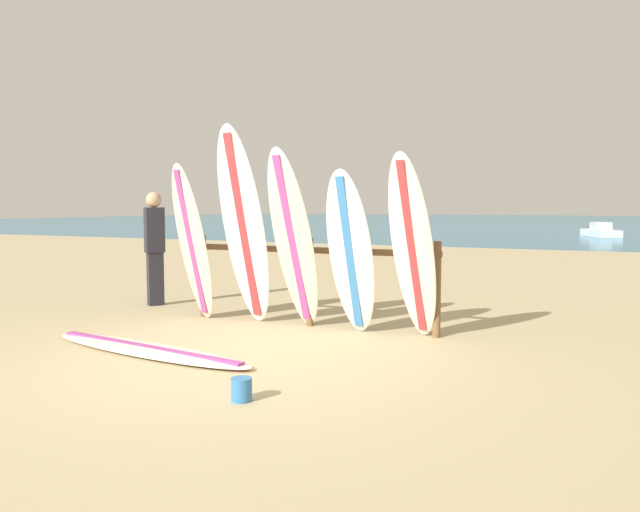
# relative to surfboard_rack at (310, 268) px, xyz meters

# --- Properties ---
(ground_plane) EXTENTS (120.00, 120.00, 0.00)m
(ground_plane) POSITION_rel_surfboard_rack_xyz_m (0.18, -2.15, -0.74)
(ground_plane) COLOR tan
(ocean_water) EXTENTS (120.00, 80.00, 0.01)m
(ocean_water) POSITION_rel_surfboard_rack_xyz_m (0.18, 55.85, -0.73)
(ocean_water) COLOR #196B93
(ocean_water) RESTS_ON ground
(surfboard_rack) EXTENTS (3.38, 0.09, 1.12)m
(surfboard_rack) POSITION_rel_surfboard_rack_xyz_m (0.00, 0.00, 0.00)
(surfboard_rack) COLOR brown
(surfboard_rack) RESTS_ON ground
(surfboard_leaning_far_left) EXTENTS (0.56, 0.65, 2.07)m
(surfboard_leaning_far_left) POSITION_rel_surfboard_rack_xyz_m (-1.54, -0.36, 0.30)
(surfboard_leaning_far_left) COLOR beige
(surfboard_leaning_far_left) RESTS_ON ground
(surfboard_leaning_left) EXTENTS (0.62, 0.91, 2.50)m
(surfboard_leaning_left) POSITION_rel_surfboard_rack_xyz_m (-0.71, -0.42, 0.51)
(surfboard_leaning_left) COLOR white
(surfboard_leaning_left) RESTS_ON ground
(surfboard_leaning_center_left) EXTENTS (0.59, 0.86, 2.21)m
(surfboard_leaning_center_left) POSITION_rel_surfboard_rack_xyz_m (-0.05, -0.35, 0.37)
(surfboard_leaning_center_left) COLOR beige
(surfboard_leaning_center_left) RESTS_ON ground
(surfboard_leaning_center) EXTENTS (0.60, 0.68, 1.94)m
(surfboard_leaning_center) POSITION_rel_surfboard_rack_xyz_m (0.70, -0.34, 0.23)
(surfboard_leaning_center) COLOR white
(surfboard_leaning_center) RESTS_ON ground
(surfboard_leaning_center_right) EXTENTS (0.54, 0.93, 2.10)m
(surfboard_leaning_center_right) POSITION_rel_surfboard_rack_xyz_m (1.46, -0.39, 0.31)
(surfboard_leaning_center_right) COLOR white
(surfboard_leaning_center_right) RESTS_ON ground
(surfboard_lying_on_sand) EXTENTS (2.87, 0.93, 0.08)m
(surfboard_lying_on_sand) POSITION_rel_surfboard_rack_xyz_m (-0.88, -2.05, -0.70)
(surfboard_lying_on_sand) COLOR silver
(surfboard_lying_on_sand) RESTS_ON ground
(beachgoer_standing) EXTENTS (0.30, 0.33, 1.73)m
(beachgoer_standing) POSITION_rel_surfboard_rack_xyz_m (-2.88, 0.49, 0.21)
(beachgoer_standing) COLOR #26262D
(beachgoer_standing) RESTS_ON ground
(small_boat_offshore) EXTENTS (1.98, 2.92, 0.71)m
(small_boat_offshore) POSITION_rel_surfboard_rack_xyz_m (2.66, 26.46, -0.48)
(small_boat_offshore) COLOR silver
(small_boat_offshore) RESTS_ON ocean_water
(sand_bucket) EXTENTS (0.16, 0.16, 0.18)m
(sand_bucket) POSITION_rel_surfboard_rack_xyz_m (0.89, -3.00, -0.65)
(sand_bucket) COLOR #3372B2
(sand_bucket) RESTS_ON ground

